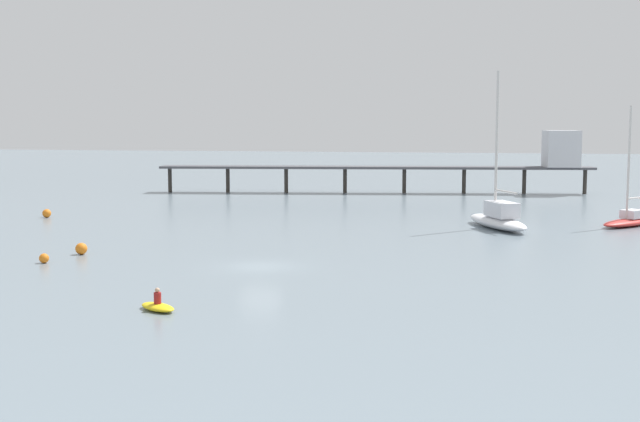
{
  "coord_description": "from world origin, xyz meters",
  "views": [
    {
      "loc": [
        13.85,
        -49.87,
        9.18
      ],
      "look_at": [
        0.0,
        19.43,
        1.5
      ],
      "focal_mm": 46.11,
      "sensor_mm": 36.0,
      "label": 1
    }
  ],
  "objects_px": {
    "mooring_buoy_near": "(47,213)",
    "mooring_buoy_outer": "(44,258)",
    "sailboat_red": "(629,219)",
    "mooring_buoy_far": "(81,249)",
    "sailboat_white": "(498,218)",
    "pier": "(477,158)",
    "dinghy_yellow": "(158,306)"
  },
  "relations": [
    {
      "from": "pier",
      "to": "sailboat_white",
      "type": "height_order",
      "value": "sailboat_white"
    },
    {
      "from": "mooring_buoy_outer",
      "to": "sailboat_red",
      "type": "bearing_deg",
      "value": 34.21
    },
    {
      "from": "sailboat_red",
      "to": "mooring_buoy_outer",
      "type": "height_order",
      "value": "sailboat_red"
    },
    {
      "from": "mooring_buoy_near",
      "to": "mooring_buoy_far",
      "type": "distance_m",
      "value": 24.21
    },
    {
      "from": "mooring_buoy_near",
      "to": "mooring_buoy_far",
      "type": "height_order",
      "value": "mooring_buoy_near"
    },
    {
      "from": "sailboat_red",
      "to": "mooring_buoy_far",
      "type": "relative_size",
      "value": 12.92
    },
    {
      "from": "pier",
      "to": "mooring_buoy_far",
      "type": "distance_m",
      "value": 61.31
    },
    {
      "from": "sailboat_red",
      "to": "mooring_buoy_outer",
      "type": "distance_m",
      "value": 49.33
    },
    {
      "from": "mooring_buoy_far",
      "to": "mooring_buoy_outer",
      "type": "bearing_deg",
      "value": -100.88
    },
    {
      "from": "sailboat_red",
      "to": "sailboat_white",
      "type": "distance_m",
      "value": 12.1
    },
    {
      "from": "pier",
      "to": "mooring_buoy_near",
      "type": "bearing_deg",
      "value": -138.76
    },
    {
      "from": "sailboat_white",
      "to": "mooring_buoy_outer",
      "type": "relative_size",
      "value": 21.16
    },
    {
      "from": "mooring_buoy_outer",
      "to": "pier",
      "type": "bearing_deg",
      "value": 65.26
    },
    {
      "from": "dinghy_yellow",
      "to": "mooring_buoy_far",
      "type": "xyz_separation_m",
      "value": [
        -11.84,
        15.03,
        0.19
      ]
    },
    {
      "from": "mooring_buoy_far",
      "to": "dinghy_yellow",
      "type": "bearing_deg",
      "value": -51.76
    },
    {
      "from": "pier",
      "to": "dinghy_yellow",
      "type": "height_order",
      "value": "pier"
    },
    {
      "from": "mooring_buoy_near",
      "to": "mooring_buoy_outer",
      "type": "height_order",
      "value": "mooring_buoy_near"
    },
    {
      "from": "pier",
      "to": "mooring_buoy_near",
      "type": "relative_size",
      "value": 67.38
    },
    {
      "from": "sailboat_white",
      "to": "mooring_buoy_near",
      "type": "xyz_separation_m",
      "value": [
        -42.57,
        -0.21,
        -0.54
      ]
    },
    {
      "from": "sailboat_red",
      "to": "dinghy_yellow",
      "type": "distance_m",
      "value": 48.19
    },
    {
      "from": "sailboat_white",
      "to": "mooring_buoy_outer",
      "type": "distance_m",
      "value": 37.77
    },
    {
      "from": "pier",
      "to": "sailboat_white",
      "type": "xyz_separation_m",
      "value": [
        2.25,
        -35.14,
        -3.65
      ]
    },
    {
      "from": "pier",
      "to": "mooring_buoy_outer",
      "type": "relative_size",
      "value": 86.9
    },
    {
      "from": "pier",
      "to": "dinghy_yellow",
      "type": "xyz_separation_m",
      "value": [
        -14.57,
        -70.19,
        -4.38
      ]
    },
    {
      "from": "sailboat_white",
      "to": "mooring_buoy_near",
      "type": "bearing_deg",
      "value": -179.72
    },
    {
      "from": "dinghy_yellow",
      "to": "mooring_buoy_outer",
      "type": "height_order",
      "value": "dinghy_yellow"
    },
    {
      "from": "sailboat_red",
      "to": "mooring_buoy_far",
      "type": "height_order",
      "value": "sailboat_red"
    },
    {
      "from": "dinghy_yellow",
      "to": "sailboat_white",
      "type": "bearing_deg",
      "value": 64.36
    },
    {
      "from": "sailboat_white",
      "to": "pier",
      "type": "bearing_deg",
      "value": 93.66
    },
    {
      "from": "mooring_buoy_near",
      "to": "pier",
      "type": "bearing_deg",
      "value": 41.24
    },
    {
      "from": "dinghy_yellow",
      "to": "sailboat_red",
      "type": "bearing_deg",
      "value": 54.12
    },
    {
      "from": "sailboat_white",
      "to": "mooring_buoy_near",
      "type": "height_order",
      "value": "sailboat_white"
    }
  ]
}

